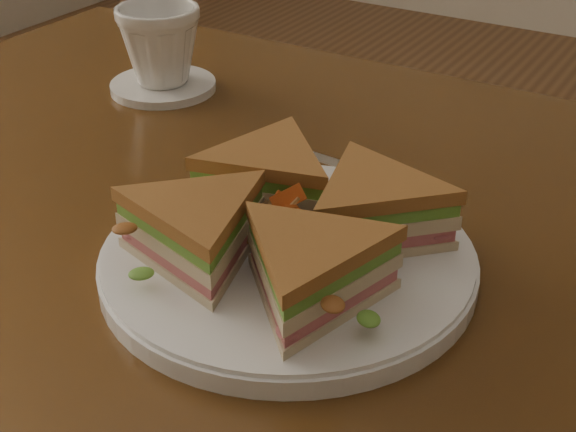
{
  "coord_description": "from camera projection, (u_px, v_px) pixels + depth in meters",
  "views": [
    {
      "loc": [
        0.32,
        -0.53,
        1.12
      ],
      "look_at": [
        0.04,
        -0.07,
        0.8
      ],
      "focal_mm": 50.0,
      "sensor_mm": 36.0,
      "label": 1
    }
  ],
  "objects": [
    {
      "name": "crisps_mound",
      "position": [
        288.0,
        226.0,
        0.63
      ],
      "size": [
        0.09,
        0.09,
        0.05
      ],
      "primitive_type": null,
      "color": "#D5531B",
      "rests_on": "plate"
    },
    {
      "name": "plate",
      "position": [
        288.0,
        261.0,
        0.64
      ],
      "size": [
        0.3,
        0.3,
        0.02
      ],
      "primitive_type": "cylinder",
      "color": "white",
      "rests_on": "table"
    },
    {
      "name": "spoon",
      "position": [
        289.0,
        199.0,
        0.74
      ],
      "size": [
        0.16,
        0.1,
        0.01
      ],
      "rotation": [
        0.0,
        0.0,
        0.53
      ],
      "color": "silver",
      "rests_on": "table"
    },
    {
      "name": "coffee_cup",
      "position": [
        160.0,
        45.0,
        0.95
      ],
      "size": [
        0.12,
        0.12,
        0.09
      ],
      "primitive_type": "imported",
      "rotation": [
        0.0,
        0.0,
        -0.26
      ],
      "color": "white",
      "rests_on": "saucer"
    },
    {
      "name": "table",
      "position": [
        293.0,
        304.0,
        0.77
      ],
      "size": [
        1.2,
        0.8,
        0.75
      ],
      "color": "#361F0C",
      "rests_on": "ground"
    },
    {
      "name": "sandwich_wedges",
      "position": [
        288.0,
        221.0,
        0.63
      ],
      "size": [
        0.3,
        0.3,
        0.06
      ],
      "color": "beige",
      "rests_on": "plate"
    },
    {
      "name": "knife",
      "position": [
        344.0,
        168.0,
        0.8
      ],
      "size": [
        0.22,
        0.03,
        0.0
      ],
      "rotation": [
        0.0,
        0.0,
        -0.07
      ],
      "color": "silver",
      "rests_on": "table"
    },
    {
      "name": "saucer",
      "position": [
        163.0,
        86.0,
        0.97
      ],
      "size": [
        0.13,
        0.13,
        0.01
      ],
      "primitive_type": "cylinder",
      "color": "white",
      "rests_on": "table"
    }
  ]
}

